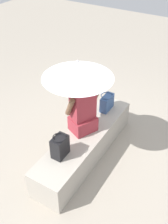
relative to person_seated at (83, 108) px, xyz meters
The scene contains 6 objects.
ground_plane 0.82m from the person_seated, 130.65° to the right, with size 14.00×14.00×0.00m, color #9E9384.
stone_bench 0.61m from the person_seated, 130.65° to the right, with size 2.02×0.49×0.43m, color #A8A093.
person_seated is the anchor object (origin of this frame).
parasol 0.59m from the person_seated, 137.52° to the left, with size 0.91×0.91×1.10m.
handbag_black 0.67m from the person_seated, ahead, with size 0.27×0.20×0.26m.
tote_bag_canvas 0.63m from the person_seated, behind, with size 0.23×0.17×0.31m.
Camera 1 is at (-2.43, -1.45, 2.96)m, focal length 43.02 mm.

